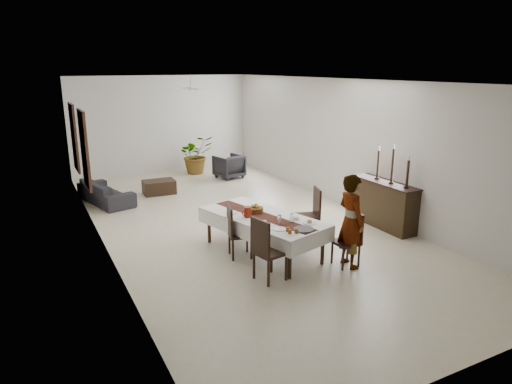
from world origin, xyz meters
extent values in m
cube|color=beige|center=(0.00, 0.00, 0.00)|extent=(6.00, 12.00, 0.00)
cube|color=white|center=(0.00, 0.00, 3.20)|extent=(6.00, 12.00, 0.02)
cube|color=silver|center=(0.00, 6.00, 1.60)|extent=(6.00, 0.02, 3.20)
cube|color=silver|center=(0.00, -6.00, 1.60)|extent=(6.00, 0.02, 3.20)
cube|color=silver|center=(-3.00, 0.00, 1.60)|extent=(0.02, 12.00, 3.20)
cube|color=silver|center=(3.00, 0.00, 1.60)|extent=(0.02, 12.00, 3.20)
cube|color=black|center=(-0.34, -1.79, 0.71)|extent=(1.58, 2.54, 0.05)
cylinder|color=black|center=(-0.46, -2.98, 0.35)|extent=(0.08, 0.08, 0.69)
cylinder|color=black|center=(0.38, -2.75, 0.35)|extent=(0.08, 0.08, 0.69)
cylinder|color=black|center=(-1.06, -0.82, 0.35)|extent=(0.08, 0.08, 0.69)
cylinder|color=black|center=(-0.22, -0.59, 0.35)|extent=(0.08, 0.08, 0.69)
cube|color=white|center=(-0.34, -1.79, 0.74)|extent=(1.80, 2.76, 0.01)
cube|color=white|center=(-0.89, -1.94, 0.60)|extent=(0.69, 2.45, 0.30)
cube|color=silver|center=(0.22, -1.63, 0.60)|extent=(0.69, 2.45, 0.30)
cube|color=white|center=(0.00, -3.01, 0.60)|extent=(1.12, 0.32, 0.30)
cube|color=white|center=(-0.68, -0.56, 0.60)|extent=(1.12, 0.32, 0.30)
cube|color=#522217|center=(-0.34, -1.79, 0.75)|extent=(0.99, 2.47, 0.00)
cylinder|color=maroon|center=(-0.62, -1.71, 0.85)|extent=(0.18, 0.18, 0.20)
torus|color=maroon|center=(-0.70, -1.73, 0.85)|extent=(0.12, 0.05, 0.12)
cylinder|color=white|center=(-0.05, -2.37, 0.83)|extent=(0.07, 0.07, 0.17)
cylinder|color=white|center=(-0.29, -2.33, 0.83)|extent=(0.07, 0.07, 0.17)
cylinder|color=white|center=(0.10, -2.28, 0.78)|extent=(0.09, 0.09, 0.06)
cylinder|color=silver|center=(0.10, -2.28, 0.76)|extent=(0.15, 0.15, 0.01)
cylinder|color=white|center=(-0.53, -2.20, 0.78)|extent=(0.09, 0.09, 0.06)
cylinder|color=white|center=(-0.53, -2.20, 0.76)|extent=(0.15, 0.15, 0.01)
cylinder|color=white|center=(0.21, -2.55, 0.76)|extent=(0.24, 0.24, 0.01)
sphere|color=#D6B568|center=(0.21, -2.55, 0.78)|extent=(0.09, 0.09, 0.09)
cylinder|color=white|center=(-0.43, -2.58, 0.76)|extent=(0.24, 0.24, 0.01)
cylinder|color=silver|center=(-0.79, -1.35, 0.76)|extent=(0.24, 0.24, 0.01)
cylinder|color=#3D3D42|center=(-0.06, -2.78, 0.76)|extent=(0.35, 0.35, 0.02)
cylinder|color=brown|center=(-0.26, -2.87, 0.79)|extent=(0.06, 0.06, 0.07)
cylinder|color=brown|center=(-0.38, -2.84, 0.79)|extent=(0.06, 0.06, 0.07)
cylinder|color=brown|center=(-0.35, -2.73, 0.79)|extent=(0.06, 0.06, 0.07)
cylinder|color=brown|center=(-0.36, -1.53, 0.80)|extent=(0.30, 0.30, 0.10)
sphere|color=#A11D10|center=(-0.33, -1.51, 0.87)|extent=(0.09, 0.09, 0.09)
sphere|color=olive|center=(-0.40, -1.52, 0.87)|extent=(0.08, 0.08, 0.08)
sphere|color=gold|center=(-0.34, -1.58, 0.87)|extent=(0.08, 0.08, 0.08)
cube|color=black|center=(0.72, -2.98, 0.44)|extent=(0.43, 0.43, 0.05)
cylinder|color=black|center=(0.89, -3.16, 0.21)|extent=(0.04, 0.04, 0.41)
cylinder|color=black|center=(0.90, -2.82, 0.21)|extent=(0.04, 0.04, 0.41)
cylinder|color=black|center=(0.55, -3.14, 0.21)|extent=(0.04, 0.04, 0.41)
cylinder|color=black|center=(0.56, -2.80, 0.21)|extent=(0.04, 0.04, 0.41)
cube|color=black|center=(0.91, -2.99, 0.72)|extent=(0.06, 0.42, 0.53)
cube|color=black|center=(0.85, -1.52, 0.47)|extent=(0.57, 0.57, 0.05)
cylinder|color=black|center=(0.97, -1.75, 0.22)|extent=(0.06, 0.06, 0.45)
cylinder|color=black|center=(1.09, -1.40, 0.22)|extent=(0.06, 0.06, 0.45)
cylinder|color=black|center=(0.62, -1.64, 0.22)|extent=(0.06, 0.06, 0.45)
cylinder|color=black|center=(0.73, -1.28, 0.22)|extent=(0.06, 0.06, 0.45)
cube|color=black|center=(1.05, -1.58, 0.78)|extent=(0.18, 0.45, 0.58)
cube|color=black|center=(-0.77, -2.86, 0.49)|extent=(0.55, 0.55, 0.05)
cylinder|color=black|center=(-0.99, -2.70, 0.23)|extent=(0.06, 0.06, 0.47)
cylinder|color=black|center=(-0.92, -3.08, 0.23)|extent=(0.06, 0.06, 0.47)
cylinder|color=black|center=(-0.61, -2.63, 0.23)|extent=(0.06, 0.06, 0.47)
cylinder|color=black|center=(-0.54, -3.01, 0.23)|extent=(0.06, 0.06, 0.47)
cube|color=black|center=(-0.98, -2.90, 0.81)|extent=(0.13, 0.47, 0.60)
cube|color=black|center=(-0.80, -1.75, 0.45)|extent=(0.51, 0.51, 0.05)
cylinder|color=black|center=(-0.93, -1.54, 0.21)|extent=(0.05, 0.05, 0.42)
cylinder|color=black|center=(-1.01, -1.88, 0.21)|extent=(0.05, 0.05, 0.42)
cylinder|color=black|center=(-0.59, -1.62, 0.21)|extent=(0.05, 0.05, 0.42)
cylinder|color=black|center=(-0.67, -1.96, 0.21)|extent=(0.05, 0.05, 0.42)
cube|color=black|center=(-0.99, -1.71, 0.74)|extent=(0.14, 0.42, 0.54)
imported|color=gray|center=(0.77, -3.02, 0.85)|extent=(0.43, 0.63, 1.70)
cube|color=black|center=(2.78, -1.69, 0.50)|extent=(0.45, 1.67, 1.00)
cube|color=black|center=(2.78, -1.69, 1.02)|extent=(0.49, 1.74, 0.03)
cylinder|color=black|center=(2.78, -2.31, 1.05)|extent=(0.11, 0.11, 0.03)
cylinder|color=black|center=(2.78, -2.31, 1.35)|extent=(0.06, 0.06, 0.56)
cylinder|color=beige|center=(2.78, -2.31, 1.67)|extent=(0.04, 0.04, 0.09)
cylinder|color=black|center=(2.78, -1.86, 1.05)|extent=(0.11, 0.11, 0.03)
cylinder|color=black|center=(2.78, -1.86, 1.43)|extent=(0.06, 0.06, 0.72)
cylinder|color=silver|center=(2.78, -1.86, 1.84)|extent=(0.04, 0.04, 0.09)
cylinder|color=black|center=(2.78, -1.41, 1.05)|extent=(0.11, 0.11, 0.03)
cylinder|color=black|center=(2.78, -1.41, 1.38)|extent=(0.06, 0.06, 0.61)
cylinder|color=#EDE7CD|center=(2.78, -1.41, 1.73)|extent=(0.04, 0.04, 0.09)
imported|color=#28262B|center=(-2.44, 3.09, 0.29)|extent=(1.25, 2.11, 0.58)
imported|color=#262428|center=(1.59, 4.13, 0.37)|extent=(0.96, 0.98, 0.75)
cube|color=black|center=(-0.95, 3.28, 0.19)|extent=(0.89, 0.61, 0.39)
imported|color=#2D4E1F|center=(0.88, 5.26, 0.63)|extent=(1.21, 1.07, 1.27)
cube|color=black|center=(-2.96, 2.20, 1.60)|extent=(0.06, 1.05, 1.85)
cube|color=silver|center=(-2.92, 2.20, 1.60)|extent=(0.01, 0.90, 1.70)
cube|color=black|center=(-2.96, 4.30, 1.60)|extent=(0.06, 1.05, 1.85)
cube|color=silver|center=(-2.92, 4.30, 1.60)|extent=(0.01, 0.90, 1.70)
cylinder|color=silver|center=(0.00, 3.00, 3.10)|extent=(0.04, 0.04, 0.20)
cylinder|color=silver|center=(0.00, 3.00, 2.90)|extent=(0.16, 0.16, 0.08)
cube|color=white|center=(0.00, 3.35, 2.90)|extent=(0.10, 0.55, 0.01)
cube|color=silver|center=(0.00, 2.65, 2.90)|extent=(0.10, 0.55, 0.01)
cube|color=silver|center=(0.35, 3.00, 2.90)|extent=(0.55, 0.10, 0.01)
cube|color=white|center=(-0.35, 3.00, 2.90)|extent=(0.55, 0.10, 0.01)
camera|label=1|loc=(-4.21, -9.03, 3.50)|focal=32.00mm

